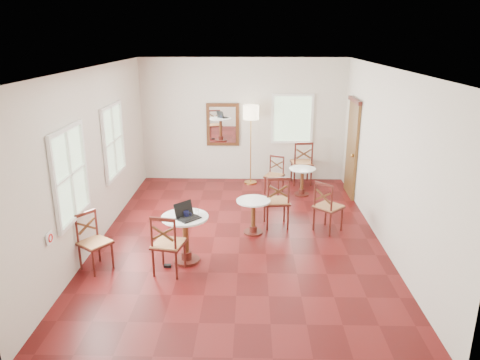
% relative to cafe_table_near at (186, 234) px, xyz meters
% --- Properties ---
extents(ground, '(7.00, 7.00, 0.00)m').
position_rel_cafe_table_near_xyz_m(ground, '(0.84, 0.92, -0.49)').
color(ground, '#550E0E').
rests_on(ground, ground).
extents(room_shell, '(5.02, 7.02, 3.01)m').
position_rel_cafe_table_near_xyz_m(room_shell, '(0.78, 1.20, 1.40)').
color(room_shell, beige).
rests_on(room_shell, ground).
extents(cafe_table_near, '(0.75, 0.75, 0.79)m').
position_rel_cafe_table_near_xyz_m(cafe_table_near, '(0.00, 0.00, 0.00)').
color(cafe_table_near, '#491812').
rests_on(cafe_table_near, ground).
extents(cafe_table_mid, '(0.62, 0.62, 0.65)m').
position_rel_cafe_table_near_xyz_m(cafe_table_mid, '(1.09, 1.12, -0.08)').
color(cafe_table_mid, '#491812').
rests_on(cafe_table_mid, ground).
extents(cafe_table_back, '(0.60, 0.60, 0.64)m').
position_rel_cafe_table_near_xyz_m(cafe_table_back, '(2.21, 3.24, -0.10)').
color(cafe_table_back, '#491812').
rests_on(cafe_table_back, ground).
extents(chair_near_a, '(0.53, 0.53, 0.98)m').
position_rel_cafe_table_near_xyz_m(chair_near_a, '(-0.22, -0.38, 0.00)').
color(chair_near_a, '#491812').
rests_on(chair_near_a, ground).
extents(chair_near_b, '(0.59, 0.59, 0.92)m').
position_rel_cafe_table_near_xyz_m(chair_near_b, '(-1.39, -0.26, -0.03)').
color(chair_near_b, '#491812').
rests_on(chair_near_b, ground).
extents(chair_mid_a, '(0.52, 0.52, 1.03)m').
position_rel_cafe_table_near_xyz_m(chair_mid_a, '(1.53, 1.45, 0.03)').
color(chair_mid_a, '#491812').
rests_on(chair_mid_a, ground).
extents(chair_mid_b, '(0.64, 0.64, 0.98)m').
position_rel_cafe_table_near_xyz_m(chair_mid_b, '(2.46, 1.25, -0.00)').
color(chair_mid_b, '#491812').
rests_on(chair_mid_b, ground).
extents(chair_back_a, '(0.54, 0.54, 1.08)m').
position_rel_cafe_table_near_xyz_m(chair_back_a, '(2.28, 4.05, 0.05)').
color(chair_back_a, '#491812').
rests_on(chair_back_a, ground).
extents(chair_back_b, '(0.52, 0.52, 0.86)m').
position_rel_cafe_table_near_xyz_m(chair_back_b, '(1.59, 3.38, -0.06)').
color(chair_back_b, '#491812').
rests_on(chair_back_b, ground).
extents(floor_lamp, '(0.37, 0.37, 1.92)m').
position_rel_cafe_table_near_xyz_m(floor_lamp, '(1.03, 4.07, 1.14)').
color(floor_lamp, '#BF8C3F').
rests_on(floor_lamp, ground).
extents(laptop, '(0.44, 0.44, 0.24)m').
position_rel_cafe_table_near_xyz_m(laptop, '(0.04, -0.07, 0.36)').
color(laptop, black).
rests_on(laptop, cafe_table_near).
extents(mouse, '(0.11, 0.08, 0.04)m').
position_rel_cafe_table_near_xyz_m(mouse, '(-0.02, -0.11, 0.32)').
color(mouse, black).
rests_on(mouse, cafe_table_near).
extents(navy_mug, '(0.13, 0.09, 0.10)m').
position_rel_cafe_table_near_xyz_m(navy_mug, '(0.03, -0.04, 0.35)').
color(navy_mug, black).
rests_on(navy_mug, cafe_table_near).
extents(water_glass, '(0.06, 0.06, 0.10)m').
position_rel_cafe_table_near_xyz_m(water_glass, '(0.19, 0.05, 0.35)').
color(water_glass, white).
rests_on(water_glass, cafe_table_near).
extents(power_adapter, '(0.11, 0.07, 0.04)m').
position_rel_cafe_table_near_xyz_m(power_adapter, '(-0.28, -0.21, -0.47)').
color(power_adapter, black).
rests_on(power_adapter, ground).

